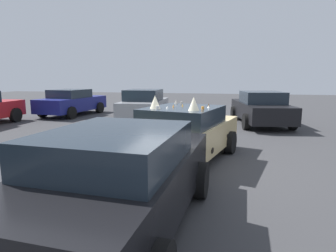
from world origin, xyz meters
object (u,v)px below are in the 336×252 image
parked_sedan_row_back_center (261,108)px  parked_sedan_behind_right (121,177)px  art_car_decorated (181,135)px  parked_sedan_near_right (72,102)px  parked_sedan_row_back_far (144,104)px

parked_sedan_row_back_center → parked_sedan_behind_right: size_ratio=1.16×
art_car_decorated → parked_sedan_near_right: (7.38, 7.34, 0.03)m
art_car_decorated → parked_sedan_row_back_center: bearing=172.5°
art_car_decorated → parked_sedan_behind_right: size_ratio=1.16×
parked_sedan_near_right → parked_sedan_row_back_far: parked_sedan_row_back_far is taller
parked_sedan_row_back_center → parked_sedan_behind_right: 9.99m
art_car_decorated → parked_sedan_row_back_far: bearing=-142.5°
art_car_decorated → parked_sedan_row_back_far: art_car_decorated is taller
parked_sedan_row_back_center → parked_sedan_row_back_far: size_ratio=1.14×
parked_sedan_near_right → parked_sedan_row_back_center: bearing=-89.2°
parked_sedan_row_back_far → parked_sedan_behind_right: size_ratio=1.02×
art_car_decorated → parked_sedan_row_back_center: size_ratio=0.99×
parked_sedan_row_back_center → parked_sedan_near_right: (1.01, 9.83, -0.01)m
parked_sedan_row_back_far → parked_sedan_behind_right: parked_sedan_row_back_far is taller
parked_sedan_near_right → parked_sedan_row_back_far: size_ratio=1.03×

